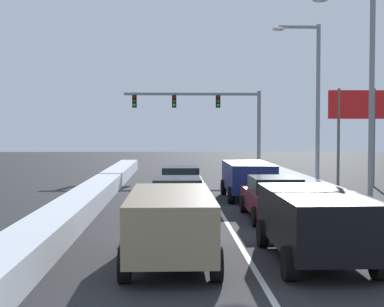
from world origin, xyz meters
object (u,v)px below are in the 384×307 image
sedan_maroon_right_lane_second (274,198)px  suv_black_right_lane_nearest (314,220)px  sedan_silver_center_lane_second (177,199)px  roadside_sign_right (356,115)px  suv_navy_right_lane_third (248,177)px  sedan_green_center_lane_third (180,183)px  street_lamp_right_mid (364,81)px  traffic_light_gantry (211,110)px  street_lamp_right_far (312,91)px  suv_tan_center_lane_nearest (171,221)px

sedan_maroon_right_lane_second → suv_black_right_lane_nearest: bearing=-92.0°
suv_black_right_lane_nearest → sedan_silver_center_lane_second: 7.03m
sedan_silver_center_lane_second → roadside_sign_right: size_ratio=0.82×
suv_navy_right_lane_third → sedan_green_center_lane_third: 3.13m
sedan_maroon_right_lane_second → roadside_sign_right: (6.71, 11.25, 3.25)m
suv_black_right_lane_nearest → street_lamp_right_mid: bearing=64.7°
sedan_maroon_right_lane_second → traffic_light_gantry: traffic_light_gantry is taller
suv_black_right_lane_nearest → sedan_maroon_right_lane_second: 6.43m
street_lamp_right_far → roadside_sign_right: bearing=16.0°
sedan_maroon_right_lane_second → sedan_silver_center_lane_second: size_ratio=1.00×
sedan_maroon_right_lane_second → suv_navy_right_lane_third: suv_navy_right_lane_third is taller
sedan_green_center_lane_third → suv_tan_center_lane_nearest: bearing=-91.9°
suv_navy_right_lane_third → street_lamp_right_far: size_ratio=0.55×
sedan_silver_center_lane_second → traffic_light_gantry: 24.10m
suv_black_right_lane_nearest → traffic_light_gantry: 30.06m
sedan_maroon_right_lane_second → street_lamp_right_mid: bearing=35.7°
sedan_maroon_right_lane_second → roadside_sign_right: roadside_sign_right is taller
suv_navy_right_lane_third → sedan_green_center_lane_third: bearing=-178.3°
traffic_light_gantry → sedan_silver_center_lane_second: bearing=-97.0°
sedan_green_center_lane_third → sedan_silver_center_lane_second: bearing=-92.0°
suv_tan_center_lane_nearest → street_lamp_right_mid: 13.06m
traffic_light_gantry → roadside_sign_right: (7.29, -12.17, -0.71)m
sedan_maroon_right_lane_second → sedan_green_center_lane_third: 6.56m
suv_navy_right_lane_third → traffic_light_gantry: size_ratio=0.46×
sedan_green_center_lane_third → street_lamp_right_far: (7.25, 4.77, 4.51)m
suv_black_right_lane_nearest → sedan_silver_center_lane_second: (-3.24, 6.23, -0.25)m
sedan_silver_center_lane_second → street_lamp_right_far: 13.76m
sedan_maroon_right_lane_second → sedan_silver_center_lane_second: 3.47m
suv_black_right_lane_nearest → sedan_green_center_lane_third: 12.49m
suv_black_right_lane_nearest → sedan_silver_center_lane_second: suv_black_right_lane_nearest is taller
sedan_maroon_right_lane_second → suv_tan_center_lane_nearest: size_ratio=0.92×
suv_navy_right_lane_third → sedan_silver_center_lane_second: size_ratio=1.09×
street_lamp_right_far → traffic_light_gantry: bearing=109.4°
suv_navy_right_lane_third → suv_tan_center_lane_nearest: bearing=-106.1°
sedan_green_center_lane_third → roadside_sign_right: (9.97, 5.55, 3.25)m
sedan_silver_center_lane_second → suv_black_right_lane_nearest: bearing=-62.5°
sedan_silver_center_lane_second → sedan_green_center_lane_third: same height
sedan_green_center_lane_third → traffic_light_gantry: size_ratio=0.42×
suv_tan_center_lane_nearest → street_lamp_right_far: (7.66, 16.91, 4.25)m
sedan_green_center_lane_third → traffic_light_gantry: traffic_light_gantry is taller
suv_tan_center_lane_nearest → traffic_light_gantry: bearing=84.1°
sedan_maroon_right_lane_second → sedan_green_center_lane_third: size_ratio=1.00×
suv_navy_right_lane_third → sedan_green_center_lane_third: size_ratio=1.09×
suv_tan_center_lane_nearest → sedan_silver_center_lane_second: suv_tan_center_lane_nearest is taller
suv_black_right_lane_nearest → sedan_green_center_lane_third: bearing=104.1°
suv_navy_right_lane_third → traffic_light_gantry: traffic_light_gantry is taller
roadside_sign_right → traffic_light_gantry: bearing=120.9°
street_lamp_right_mid → roadside_sign_right: 8.63m
suv_tan_center_lane_nearest → roadside_sign_right: bearing=59.6°
street_lamp_right_mid → roadside_sign_right: (2.46, 8.19, -1.17)m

